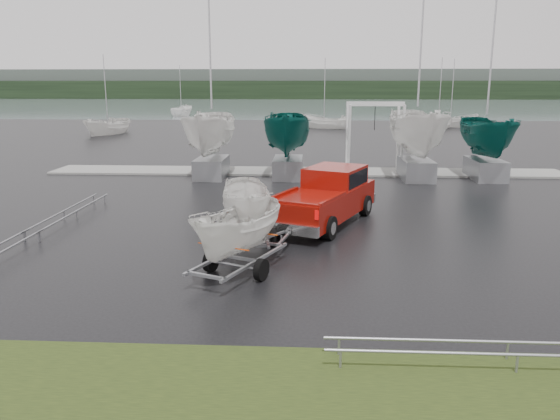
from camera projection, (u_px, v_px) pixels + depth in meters
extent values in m
plane|color=black|center=(303.00, 230.00, 19.64)|extent=(120.00, 120.00, 0.00)
plane|color=slate|center=(309.00, 108.00, 116.90)|extent=(300.00, 300.00, 0.00)
plane|color=#212E12|center=(295.00, 405.00, 8.94)|extent=(40.00, 40.00, 0.00)
cube|color=gray|center=(306.00, 172.00, 32.27)|extent=(30.00, 3.00, 0.12)
cube|color=black|center=(309.00, 90.00, 184.30)|extent=(300.00, 8.00, 6.00)
cube|color=#4C5651|center=(309.00, 84.00, 191.63)|extent=(300.00, 6.00, 10.00)
cube|color=maroon|center=(324.00, 202.00, 20.33)|extent=(4.23, 6.23, 0.97)
cube|color=maroon|center=(335.00, 178.00, 21.09)|extent=(2.67, 2.90, 0.87)
cube|color=black|center=(335.00, 177.00, 21.08)|extent=(2.59, 2.68, 0.56)
cube|color=silver|center=(289.00, 229.00, 17.79)|extent=(1.96, 0.99, 0.36)
cylinder|color=black|center=(320.00, 201.00, 22.53)|extent=(0.61, 0.87, 0.82)
cylinder|color=black|center=(365.00, 205.00, 21.69)|extent=(0.61, 0.87, 0.82)
cylinder|color=black|center=(278.00, 221.00, 19.16)|extent=(0.61, 0.87, 0.82)
cylinder|color=black|center=(329.00, 228.00, 18.32)|extent=(0.61, 0.87, 0.82)
cube|color=gray|center=(222.00, 255.00, 15.25)|extent=(1.51, 3.33, 0.08)
cube|color=gray|center=(257.00, 261.00, 14.77)|extent=(1.51, 3.33, 0.08)
cylinder|color=gray|center=(235.00, 265.00, 14.87)|extent=(1.50, 0.71, 0.08)
cylinder|color=black|center=(211.00, 261.00, 15.22)|extent=(0.41, 0.62, 0.60)
cylinder|color=black|center=(261.00, 270.00, 14.52)|extent=(0.41, 0.62, 0.60)
imported|color=white|center=(238.00, 187.00, 14.56)|extent=(1.94, 1.96, 3.89)
cube|color=#DE4307|center=(253.00, 232.00, 15.59)|extent=(1.44, 0.66, 0.03)
cube|color=#DE4307|center=(223.00, 247.00, 14.19)|extent=(1.44, 0.66, 0.03)
cube|color=gray|center=(231.00, 232.00, 17.61)|extent=(0.60, 3.57, 0.08)
cube|color=gray|center=(265.00, 232.00, 17.71)|extent=(0.60, 3.57, 0.08)
cylinder|color=gray|center=(248.00, 238.00, 17.50)|extent=(1.59, 0.31, 0.08)
cylinder|color=black|center=(223.00, 239.00, 17.43)|extent=(0.27, 0.62, 0.60)
cylinder|color=black|center=(273.00, 237.00, 17.57)|extent=(0.27, 0.62, 0.60)
imported|color=white|center=(247.00, 167.00, 17.18)|extent=(1.78, 1.82, 4.17)
cube|color=#DE4307|center=(247.00, 210.00, 18.31)|extent=(1.54, 0.27, 0.03)
cube|color=#DE4307|center=(248.00, 222.00, 16.76)|extent=(1.54, 0.27, 0.03)
cylinder|color=silver|center=(349.00, 140.00, 30.92)|extent=(0.16, 0.58, 3.99)
cylinder|color=silver|center=(347.00, 137.00, 32.48)|extent=(0.16, 0.58, 3.99)
cylinder|color=silver|center=(402.00, 140.00, 30.77)|extent=(0.16, 0.58, 3.99)
cylinder|color=silver|center=(398.00, 138.00, 32.33)|extent=(0.16, 0.58, 3.99)
cube|color=silver|center=(375.00, 104.00, 31.17)|extent=(3.30, 0.25, 0.25)
cube|color=gray|center=(212.00, 168.00, 30.48)|extent=(1.60, 3.20, 1.10)
imported|color=white|center=(210.00, 95.00, 29.58)|extent=(2.58, 2.65, 6.85)
cylinder|color=#B2B2B7|center=(210.00, 43.00, 29.45)|extent=(0.10, 0.10, 7.00)
cube|color=gray|center=(288.00, 168.00, 30.46)|extent=(1.60, 3.20, 1.10)
imported|color=#0B4E46|center=(288.00, 96.00, 29.57)|extent=(2.53, 2.60, 6.73)
cube|color=gray|center=(416.00, 169.00, 29.90)|extent=(1.60, 3.20, 1.10)
imported|color=white|center=(420.00, 91.00, 28.95)|extent=(2.74, 2.82, 7.29)
cylinder|color=#B2B2B7|center=(421.00, 39.00, 28.83)|extent=(0.10, 0.10, 7.00)
cube|color=gray|center=(485.00, 169.00, 29.99)|extent=(1.60, 3.20, 1.10)
imported|color=#0B4E46|center=(491.00, 102.00, 29.17)|extent=(2.31, 2.37, 6.13)
cylinder|color=#B2B2B7|center=(492.00, 48.00, 29.02)|extent=(0.10, 0.10, 7.00)
cylinder|color=gray|center=(76.00, 211.00, 20.98)|extent=(0.06, 6.50, 0.06)
cylinder|color=gray|center=(64.00, 211.00, 21.01)|extent=(0.06, 6.50, 0.06)
cylinder|color=gray|center=(518.00, 355.00, 9.87)|extent=(7.00, 0.06, 0.06)
cylinder|color=gray|center=(508.00, 342.00, 10.35)|extent=(7.00, 0.06, 0.06)
imported|color=white|center=(109.00, 134.00, 56.63)|extent=(3.25, 3.30, 7.06)
cylinder|color=#B2B2B7|center=(106.00, 95.00, 55.72)|extent=(0.08, 0.08, 8.00)
imported|color=white|center=(324.00, 128.00, 64.18)|extent=(3.49, 3.47, 6.64)
cylinder|color=#B2B2B7|center=(325.00, 93.00, 63.27)|extent=(0.08, 0.08, 8.00)
imported|color=white|center=(438.00, 129.00, 62.89)|extent=(2.97, 2.98, 5.63)
cylinder|color=#B2B2B7|center=(440.00, 94.00, 61.98)|extent=(0.08, 0.08, 8.00)
imported|color=white|center=(450.00, 127.00, 66.25)|extent=(3.39, 3.37, 6.52)
cylinder|color=#B2B2B7|center=(452.00, 93.00, 65.34)|extent=(0.08, 0.08, 8.00)
imported|color=white|center=(182.00, 116.00, 88.66)|extent=(2.79, 2.85, 6.70)
cylinder|color=#B2B2B7|center=(180.00, 91.00, 87.75)|extent=(0.08, 0.08, 8.00)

